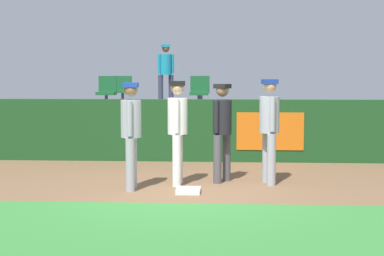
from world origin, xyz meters
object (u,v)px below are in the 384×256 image
(seat_front_center, at_px, (199,91))
(seat_back_center, at_px, (201,89))
(first_base, at_px, (188,190))
(spectator_hooded, at_px, (166,70))
(seat_back_left, at_px, (123,89))
(player_umpire, at_px, (222,125))
(player_runner_visitor, at_px, (131,128))
(player_fielder_home, at_px, (178,125))
(player_coach_visitor, at_px, (269,124))
(seat_front_left, at_px, (107,90))

(seat_front_center, bearing_deg, seat_back_center, 90.97)
(first_base, bearing_deg, spectator_hooded, 98.67)
(seat_back_left, bearing_deg, player_umpire, -63.99)
(first_base, height_order, player_runner_visitor, player_runner_visitor)
(player_fielder_home, bearing_deg, seat_back_center, 179.17)
(player_runner_visitor, bearing_deg, player_fielder_home, 122.08)
(player_runner_visitor, relative_size, player_coach_visitor, 0.97)
(first_base, xyz_separation_m, seat_front_left, (-2.42, 5.16, 1.54))
(player_coach_visitor, distance_m, seat_front_center, 4.50)
(first_base, bearing_deg, seat_front_left, 115.11)
(player_runner_visitor, distance_m, seat_back_center, 6.81)
(seat_back_left, relative_size, seat_front_center, 1.00)
(first_base, relative_size, player_coach_visitor, 0.21)
(first_base, xyz_separation_m, seat_back_center, (-0.11, 6.96, 1.54))
(seat_front_left, height_order, seat_back_left, same)
(player_umpire, bearing_deg, first_base, 3.30)
(player_fielder_home, bearing_deg, player_umpire, 112.27)
(first_base, distance_m, player_coach_visitor, 1.98)
(seat_front_left, height_order, spectator_hooded, spectator_hooded)
(player_runner_visitor, bearing_deg, seat_back_center, 170.22)
(player_runner_visitor, distance_m, seat_back_left, 6.88)
(player_umpire, bearing_deg, seat_front_center, -140.70)
(player_coach_visitor, relative_size, seat_front_left, 2.25)
(seat_front_center, relative_size, spectator_hooded, 0.48)
(player_fielder_home, xyz_separation_m, player_runner_visitor, (-0.76, -0.52, -0.01))
(player_fielder_home, bearing_deg, seat_back_left, -161.05)
(first_base, relative_size, seat_back_center, 0.48)
(player_coach_visitor, bearing_deg, spectator_hooded, -170.53)
(first_base, bearing_deg, seat_back_center, 90.90)
(first_base, xyz_separation_m, player_umpire, (0.55, 1.06, 1.00))
(player_fielder_home, distance_m, player_runner_visitor, 0.92)
(player_umpire, bearing_deg, player_runner_visitor, -31.01)
(player_umpire, height_order, seat_back_left, seat_back_left)
(player_coach_visitor, xyz_separation_m, player_umpire, (-0.85, 0.12, -0.05))
(player_umpire, distance_m, seat_front_left, 5.09)
(player_umpire, relative_size, seat_back_left, 2.14)
(player_umpire, bearing_deg, seat_back_left, -123.40)
(player_coach_visitor, bearing_deg, seat_back_center, -176.92)
(first_base, xyz_separation_m, player_runner_visitor, (-0.99, 0.23, 1.02))
(player_fielder_home, height_order, seat_back_center, seat_back_center)
(player_coach_visitor, height_order, seat_front_center, seat_front_center)
(seat_front_center, bearing_deg, player_fielder_home, -92.04)
(player_runner_visitor, bearing_deg, seat_front_center, 167.20)
(player_umpire, bearing_deg, seat_back_center, -143.04)
(player_coach_visitor, height_order, spectator_hooded, spectator_hooded)
(player_fielder_home, xyz_separation_m, spectator_hooded, (-0.97, 7.20, 1.05))
(first_base, relative_size, player_fielder_home, 0.22)
(spectator_hooded, bearing_deg, seat_back_left, 24.97)
(player_runner_visitor, height_order, player_coach_visitor, player_coach_visitor)
(player_umpire, distance_m, seat_back_center, 5.96)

